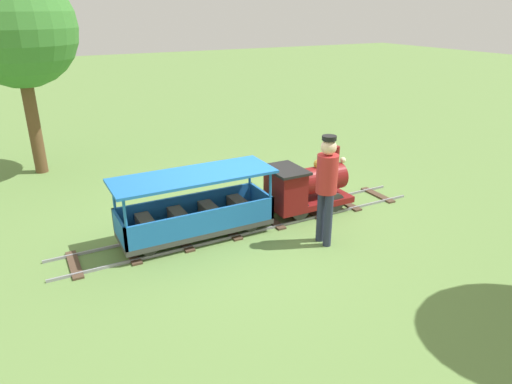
{
  "coord_description": "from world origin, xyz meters",
  "views": [
    {
      "loc": [
        5.89,
        -2.94,
        3.23
      ],
      "look_at": [
        0.0,
        0.18,
        0.55
      ],
      "focal_mm": 32.39,
      "sensor_mm": 36.0,
      "label": 1
    }
  ],
  "objects_px": {
    "conductor_person": "(327,182)",
    "oak_tree_near": "(16,29)",
    "locomotive": "(305,186)",
    "passenger_car": "(195,212)"
  },
  "relations": [
    {
      "from": "conductor_person",
      "to": "oak_tree_near",
      "type": "xyz_separation_m",
      "value": [
        -5.36,
        -3.39,
        1.89
      ]
    },
    {
      "from": "conductor_person",
      "to": "oak_tree_near",
      "type": "relative_size",
      "value": 0.41
    },
    {
      "from": "locomotive",
      "to": "oak_tree_near",
      "type": "bearing_deg",
      "value": -139.36
    },
    {
      "from": "locomotive",
      "to": "conductor_person",
      "type": "bearing_deg",
      "value": -18.16
    },
    {
      "from": "conductor_person",
      "to": "passenger_car",
      "type": "bearing_deg",
      "value": -122.69
    },
    {
      "from": "passenger_car",
      "to": "conductor_person",
      "type": "relative_size",
      "value": 1.45
    },
    {
      "from": "conductor_person",
      "to": "oak_tree_near",
      "type": "height_order",
      "value": "oak_tree_near"
    },
    {
      "from": "passenger_car",
      "to": "oak_tree_near",
      "type": "distance_m",
      "value": 5.28
    },
    {
      "from": "locomotive",
      "to": "conductor_person",
      "type": "xyz_separation_m",
      "value": [
        1.02,
        -0.33,
        0.47
      ]
    },
    {
      "from": "locomotive",
      "to": "conductor_person",
      "type": "distance_m",
      "value": 1.17
    }
  ]
}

